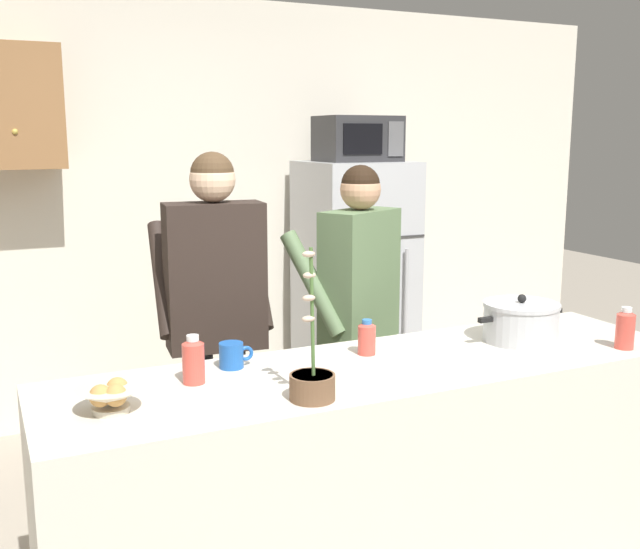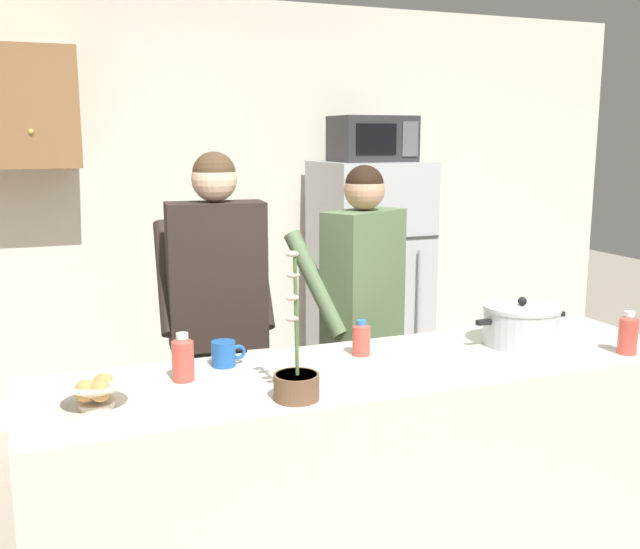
{
  "view_description": "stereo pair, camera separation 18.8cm",
  "coord_description": "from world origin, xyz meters",
  "px_view_note": "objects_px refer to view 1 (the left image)",
  "views": [
    {
      "loc": [
        -1.33,
        -2.29,
        1.77
      ],
      "look_at": [
        0.0,
        0.55,
        1.17
      ],
      "focal_mm": 41.23,
      "sensor_mm": 36.0,
      "label": 1
    },
    {
      "loc": [
        -1.16,
        -2.37,
        1.77
      ],
      "look_at": [
        0.0,
        0.55,
        1.17
      ],
      "focal_mm": 41.23,
      "sensor_mm": 36.0,
      "label": 2
    }
  ],
  "objects_px": {
    "coffee_mug": "(232,355)",
    "bottle_mid_counter": "(625,328)",
    "potted_orchid": "(312,380)",
    "refrigerator": "(355,286)",
    "person_by_sink": "(358,294)",
    "microwave": "(358,139)",
    "person_near_pot": "(215,295)",
    "bottle_near_edge": "(193,360)",
    "cooking_pot": "(521,322)",
    "bread_bowl": "(111,397)",
    "bottle_far_corner": "(367,337)"
  },
  "relations": [
    {
      "from": "coffee_mug",
      "to": "potted_orchid",
      "type": "distance_m",
      "value": 0.45
    },
    {
      "from": "microwave",
      "to": "bread_bowl",
      "type": "height_order",
      "value": "microwave"
    },
    {
      "from": "potted_orchid",
      "to": "coffee_mug",
      "type": "bearing_deg",
      "value": 106.8
    },
    {
      "from": "person_near_pot",
      "to": "potted_orchid",
      "type": "height_order",
      "value": "person_near_pot"
    },
    {
      "from": "coffee_mug",
      "to": "potted_orchid",
      "type": "height_order",
      "value": "potted_orchid"
    },
    {
      "from": "person_near_pot",
      "to": "bread_bowl",
      "type": "xyz_separation_m",
      "value": [
        -0.6,
        -0.86,
        -0.09
      ]
    },
    {
      "from": "bread_bowl",
      "to": "bottle_far_corner",
      "type": "xyz_separation_m",
      "value": [
        1.01,
        0.2,
        0.02
      ]
    },
    {
      "from": "potted_orchid",
      "to": "refrigerator",
      "type": "bearing_deg",
      "value": 58.91
    },
    {
      "from": "bread_bowl",
      "to": "potted_orchid",
      "type": "bearing_deg",
      "value": -14.83
    },
    {
      "from": "coffee_mug",
      "to": "bottle_mid_counter",
      "type": "xyz_separation_m",
      "value": [
        1.51,
        -0.43,
        0.04
      ]
    },
    {
      "from": "person_near_pot",
      "to": "bread_bowl",
      "type": "distance_m",
      "value": 1.06
    },
    {
      "from": "microwave",
      "to": "potted_orchid",
      "type": "distance_m",
      "value": 2.52
    },
    {
      "from": "person_near_pot",
      "to": "bottle_near_edge",
      "type": "xyz_separation_m",
      "value": [
        -0.3,
        -0.7,
        -0.06
      ]
    },
    {
      "from": "person_by_sink",
      "to": "refrigerator",
      "type": "bearing_deg",
      "value": 62.82
    },
    {
      "from": "bottle_near_edge",
      "to": "microwave",
      "type": "bearing_deg",
      "value": 48.05
    },
    {
      "from": "person_by_sink",
      "to": "bottle_near_edge",
      "type": "bearing_deg",
      "value": -146.64
    },
    {
      "from": "microwave",
      "to": "person_near_pot",
      "type": "height_order",
      "value": "microwave"
    },
    {
      "from": "person_by_sink",
      "to": "potted_orchid",
      "type": "xyz_separation_m",
      "value": [
        -0.69,
        -0.97,
        -0.03
      ]
    },
    {
      "from": "person_by_sink",
      "to": "bread_bowl",
      "type": "distance_m",
      "value": 1.53
    },
    {
      "from": "refrigerator",
      "to": "person_by_sink",
      "type": "relative_size",
      "value": 0.98
    },
    {
      "from": "coffee_mug",
      "to": "potted_orchid",
      "type": "xyz_separation_m",
      "value": [
        0.13,
        -0.43,
        0.02
      ]
    },
    {
      "from": "microwave",
      "to": "person_near_pot",
      "type": "bearing_deg",
      "value": -140.74
    },
    {
      "from": "bottle_far_corner",
      "to": "person_by_sink",
      "type": "bearing_deg",
      "value": 64.98
    },
    {
      "from": "microwave",
      "to": "person_by_sink",
      "type": "xyz_separation_m",
      "value": [
        -0.56,
        -1.08,
        -0.73
      ]
    },
    {
      "from": "bottle_near_edge",
      "to": "potted_orchid",
      "type": "bearing_deg",
      "value": -46.49
    },
    {
      "from": "coffee_mug",
      "to": "cooking_pot",
      "type": "bearing_deg",
      "value": -7.9
    },
    {
      "from": "person_by_sink",
      "to": "cooking_pot",
      "type": "relative_size",
      "value": 3.83
    },
    {
      "from": "person_near_pot",
      "to": "coffee_mug",
      "type": "distance_m",
      "value": 0.61
    },
    {
      "from": "person_near_pot",
      "to": "coffee_mug",
      "type": "bearing_deg",
      "value": -101.5
    },
    {
      "from": "cooking_pot",
      "to": "refrigerator",
      "type": "bearing_deg",
      "value": 84.49
    },
    {
      "from": "refrigerator",
      "to": "person_by_sink",
      "type": "height_order",
      "value": "person_by_sink"
    },
    {
      "from": "microwave",
      "to": "potted_orchid",
      "type": "bearing_deg",
      "value": -121.36
    },
    {
      "from": "coffee_mug",
      "to": "person_by_sink",
      "type": "bearing_deg",
      "value": 33.73
    },
    {
      "from": "bread_bowl",
      "to": "bottle_mid_counter",
      "type": "relative_size",
      "value": 1.24
    },
    {
      "from": "bread_bowl",
      "to": "bottle_near_edge",
      "type": "xyz_separation_m",
      "value": [
        0.31,
        0.16,
        0.03
      ]
    },
    {
      "from": "potted_orchid",
      "to": "microwave",
      "type": "bearing_deg",
      "value": 58.64
    },
    {
      "from": "microwave",
      "to": "coffee_mug",
      "type": "bearing_deg",
      "value": -130.38
    },
    {
      "from": "person_by_sink",
      "to": "bottle_near_edge",
      "type": "relative_size",
      "value": 9.49
    },
    {
      "from": "cooking_pot",
      "to": "bread_bowl",
      "type": "bearing_deg",
      "value": -176.63
    },
    {
      "from": "refrigerator",
      "to": "bread_bowl",
      "type": "distance_m",
      "value": 2.67
    },
    {
      "from": "coffee_mug",
      "to": "bottle_mid_counter",
      "type": "relative_size",
      "value": 0.77
    },
    {
      "from": "person_by_sink",
      "to": "bottle_mid_counter",
      "type": "bearing_deg",
      "value": -54.52
    },
    {
      "from": "microwave",
      "to": "bottle_near_edge",
      "type": "distance_m",
      "value": 2.44
    },
    {
      "from": "bottle_mid_counter",
      "to": "person_by_sink",
      "type": "bearing_deg",
      "value": 125.48
    },
    {
      "from": "person_by_sink",
      "to": "bottle_near_edge",
      "type": "xyz_separation_m",
      "value": [
        -0.99,
        -0.65,
        -0.01
      ]
    },
    {
      "from": "refrigerator",
      "to": "potted_orchid",
      "type": "bearing_deg",
      "value": -121.09
    },
    {
      "from": "person_near_pot",
      "to": "refrigerator",
      "type": "bearing_deg",
      "value": 39.85
    },
    {
      "from": "person_near_pot",
      "to": "potted_orchid",
      "type": "xyz_separation_m",
      "value": [
        0.01,
        -1.02,
        -0.08
      ]
    },
    {
      "from": "person_near_pot",
      "to": "person_by_sink",
      "type": "bearing_deg",
      "value": -4.06
    },
    {
      "from": "microwave",
      "to": "person_near_pot",
      "type": "distance_m",
      "value": 1.76
    }
  ]
}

